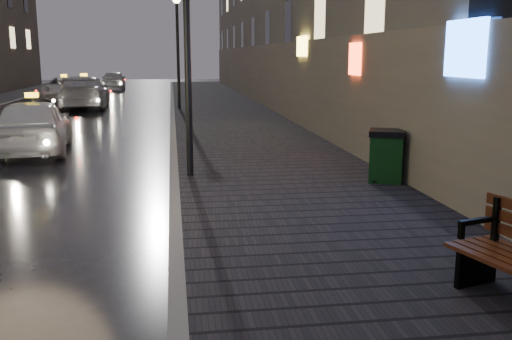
{
  "coord_description": "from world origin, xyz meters",
  "views": [
    {
      "loc": [
        1.51,
        -6.09,
        2.7
      ],
      "look_at": [
        2.83,
        2.96,
        0.85
      ],
      "focal_mm": 40.0,
      "sensor_mm": 36.0,
      "label": 1
    }
  ],
  "objects_px": {
    "trash_bin": "(386,155)",
    "taxi_mid": "(85,92)",
    "taxi_near": "(34,125)",
    "taxi_far": "(65,88)",
    "lamp_far": "(178,38)",
    "car_far": "(114,80)",
    "lamp_near": "(187,15)"
  },
  "relations": [
    {
      "from": "trash_bin",
      "to": "taxi_mid",
      "type": "distance_m",
      "value": 21.33
    },
    {
      "from": "trash_bin",
      "to": "car_far",
      "type": "height_order",
      "value": "car_far"
    },
    {
      "from": "taxi_mid",
      "to": "lamp_near",
      "type": "bearing_deg",
      "value": 101.07
    },
    {
      "from": "taxi_mid",
      "to": "car_far",
      "type": "relative_size",
      "value": 1.29
    },
    {
      "from": "trash_bin",
      "to": "taxi_near",
      "type": "bearing_deg",
      "value": 167.73
    },
    {
      "from": "taxi_near",
      "to": "taxi_far",
      "type": "distance_m",
      "value": 20.06
    },
    {
      "from": "taxi_near",
      "to": "car_far",
      "type": "height_order",
      "value": "taxi_near"
    },
    {
      "from": "lamp_far",
      "to": "taxi_mid",
      "type": "height_order",
      "value": "lamp_far"
    },
    {
      "from": "taxi_mid",
      "to": "taxi_far",
      "type": "relative_size",
      "value": 1.12
    },
    {
      "from": "lamp_far",
      "to": "car_far",
      "type": "distance_m",
      "value": 19.0
    },
    {
      "from": "trash_bin",
      "to": "lamp_near",
      "type": "bearing_deg",
      "value": -173.84
    },
    {
      "from": "taxi_far",
      "to": "car_far",
      "type": "distance_m",
      "value": 10.02
    },
    {
      "from": "taxi_near",
      "to": "car_far",
      "type": "relative_size",
      "value": 1.03
    },
    {
      "from": "lamp_near",
      "to": "lamp_far",
      "type": "xyz_separation_m",
      "value": [
        0.0,
        16.0,
        0.0
      ]
    },
    {
      "from": "taxi_far",
      "to": "car_far",
      "type": "xyz_separation_m",
      "value": [
        2.0,
        9.82,
        0.04
      ]
    },
    {
      "from": "lamp_far",
      "to": "car_far",
      "type": "relative_size",
      "value": 1.21
    },
    {
      "from": "taxi_far",
      "to": "car_far",
      "type": "height_order",
      "value": "car_far"
    },
    {
      "from": "trash_bin",
      "to": "car_far",
      "type": "xyz_separation_m",
      "value": [
        -8.78,
        35.31,
        0.06
      ]
    },
    {
      "from": "taxi_near",
      "to": "taxi_far",
      "type": "relative_size",
      "value": 0.89
    },
    {
      "from": "lamp_near",
      "to": "lamp_far",
      "type": "bearing_deg",
      "value": 90.0
    },
    {
      "from": "lamp_far",
      "to": "trash_bin",
      "type": "bearing_deg",
      "value": -77.03
    },
    {
      "from": "trash_bin",
      "to": "taxi_far",
      "type": "distance_m",
      "value": 27.68
    },
    {
      "from": "car_far",
      "to": "trash_bin",
      "type": "bearing_deg",
      "value": 100.29
    },
    {
      "from": "lamp_near",
      "to": "car_far",
      "type": "height_order",
      "value": "lamp_near"
    },
    {
      "from": "lamp_near",
      "to": "taxi_near",
      "type": "xyz_separation_m",
      "value": [
        -4.18,
        4.46,
        -2.72
      ]
    },
    {
      "from": "car_far",
      "to": "lamp_far",
      "type": "bearing_deg",
      "value": 101.22
    },
    {
      "from": "trash_bin",
      "to": "taxi_near",
      "type": "relative_size",
      "value": 0.23
    },
    {
      "from": "lamp_far",
      "to": "car_far",
      "type": "height_order",
      "value": "lamp_far"
    },
    {
      "from": "lamp_far",
      "to": "taxi_far",
      "type": "bearing_deg",
      "value": 129.28
    },
    {
      "from": "lamp_near",
      "to": "taxi_far",
      "type": "xyz_separation_m",
      "value": [
        -6.83,
        24.35,
        -2.79
      ]
    },
    {
      "from": "taxi_near",
      "to": "taxi_mid",
      "type": "height_order",
      "value": "taxi_mid"
    },
    {
      "from": "taxi_mid",
      "to": "car_far",
      "type": "xyz_separation_m",
      "value": [
        -0.06,
        15.84,
        -0.07
      ]
    }
  ]
}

